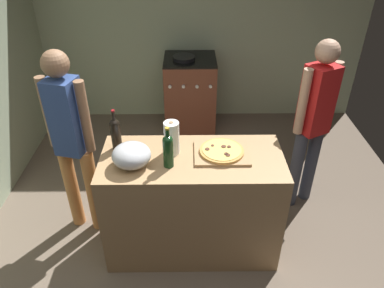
{
  "coord_description": "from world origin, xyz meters",
  "views": [
    {
      "loc": [
        -0.04,
        -1.52,
        2.44
      ],
      "look_at": [
        -0.01,
        0.73,
        0.95
      ],
      "focal_mm": 34.16,
      "sensor_mm": 36.0,
      "label": 1
    }
  ],
  "objects_px": {
    "pizza": "(222,151)",
    "person_in_red": "(314,118)",
    "paper_towel_roll": "(172,138)",
    "wine_bottle_amber": "(168,149)",
    "wine_bottle_dark": "(116,133)",
    "mixing_bowl": "(131,155)",
    "stove": "(190,94)",
    "person_in_stripes": "(71,137)"
  },
  "relations": [
    {
      "from": "mixing_bowl",
      "to": "person_in_stripes",
      "type": "relative_size",
      "value": 0.17
    },
    {
      "from": "pizza",
      "to": "stove",
      "type": "distance_m",
      "value": 1.97
    },
    {
      "from": "wine_bottle_dark",
      "to": "wine_bottle_amber",
      "type": "distance_m",
      "value": 0.45
    },
    {
      "from": "wine_bottle_dark",
      "to": "wine_bottle_amber",
      "type": "height_order",
      "value": "wine_bottle_dark"
    },
    {
      "from": "stove",
      "to": "person_in_stripes",
      "type": "xyz_separation_m",
      "value": [
        -0.93,
        -1.7,
        0.46
      ]
    },
    {
      "from": "mixing_bowl",
      "to": "person_in_red",
      "type": "relative_size",
      "value": 0.17
    },
    {
      "from": "pizza",
      "to": "wine_bottle_amber",
      "type": "bearing_deg",
      "value": -160.34
    },
    {
      "from": "wine_bottle_amber",
      "to": "person_in_red",
      "type": "height_order",
      "value": "person_in_red"
    },
    {
      "from": "stove",
      "to": "paper_towel_roll",
      "type": "bearing_deg",
      "value": -94.36
    },
    {
      "from": "mixing_bowl",
      "to": "wine_bottle_amber",
      "type": "height_order",
      "value": "wine_bottle_amber"
    },
    {
      "from": "wine_bottle_amber",
      "to": "pizza",
      "type": "bearing_deg",
      "value": 19.66
    },
    {
      "from": "paper_towel_roll",
      "to": "person_in_stripes",
      "type": "height_order",
      "value": "person_in_stripes"
    },
    {
      "from": "stove",
      "to": "mixing_bowl",
      "type": "bearing_deg",
      "value": -101.63
    },
    {
      "from": "wine_bottle_amber",
      "to": "stove",
      "type": "relative_size",
      "value": 0.32
    },
    {
      "from": "mixing_bowl",
      "to": "wine_bottle_amber",
      "type": "relative_size",
      "value": 0.88
    },
    {
      "from": "pizza",
      "to": "stove",
      "type": "xyz_separation_m",
      "value": [
        -0.22,
        1.9,
        -0.46
      ]
    },
    {
      "from": "pizza",
      "to": "person_in_red",
      "type": "bearing_deg",
      "value": 31.28
    },
    {
      "from": "wine_bottle_dark",
      "to": "person_in_red",
      "type": "xyz_separation_m",
      "value": [
        1.59,
        0.42,
        -0.12
      ]
    },
    {
      "from": "mixing_bowl",
      "to": "stove",
      "type": "height_order",
      "value": "mixing_bowl"
    },
    {
      "from": "wine_bottle_dark",
      "to": "stove",
      "type": "xyz_separation_m",
      "value": [
        0.55,
        1.81,
        -0.57
      ]
    },
    {
      "from": "stove",
      "to": "person_in_red",
      "type": "distance_m",
      "value": 1.8
    },
    {
      "from": "pizza",
      "to": "person_in_red",
      "type": "distance_m",
      "value": 0.96
    },
    {
      "from": "person_in_red",
      "to": "person_in_stripes",
      "type": "bearing_deg",
      "value": -171.27
    },
    {
      "from": "mixing_bowl",
      "to": "wine_bottle_amber",
      "type": "xyz_separation_m",
      "value": [
        0.26,
        -0.01,
        0.05
      ]
    },
    {
      "from": "wine_bottle_amber",
      "to": "stove",
      "type": "distance_m",
      "value": 2.12
    },
    {
      "from": "paper_towel_roll",
      "to": "person_in_stripes",
      "type": "relative_size",
      "value": 0.16
    },
    {
      "from": "pizza",
      "to": "person_in_red",
      "type": "relative_size",
      "value": 0.2
    },
    {
      "from": "mixing_bowl",
      "to": "wine_bottle_dark",
      "type": "height_order",
      "value": "wine_bottle_dark"
    },
    {
      "from": "paper_towel_roll",
      "to": "wine_bottle_amber",
      "type": "bearing_deg",
      "value": -96.6
    },
    {
      "from": "pizza",
      "to": "wine_bottle_dark",
      "type": "distance_m",
      "value": 0.79
    },
    {
      "from": "paper_towel_roll",
      "to": "stove",
      "type": "xyz_separation_m",
      "value": [
        0.14,
        1.88,
        -0.56
      ]
    },
    {
      "from": "wine_bottle_dark",
      "to": "wine_bottle_amber",
      "type": "bearing_deg",
      "value": -29.29
    },
    {
      "from": "wine_bottle_dark",
      "to": "person_in_red",
      "type": "bearing_deg",
      "value": 14.59
    },
    {
      "from": "person_in_stripes",
      "to": "wine_bottle_amber",
      "type": "bearing_deg",
      "value": -23.42
    },
    {
      "from": "stove",
      "to": "person_in_stripes",
      "type": "bearing_deg",
      "value": -118.63
    },
    {
      "from": "mixing_bowl",
      "to": "stove",
      "type": "xyz_separation_m",
      "value": [
        0.42,
        2.03,
        -0.52
      ]
    },
    {
      "from": "person_in_red",
      "to": "wine_bottle_dark",
      "type": "bearing_deg",
      "value": -165.41
    },
    {
      "from": "mixing_bowl",
      "to": "person_in_red",
      "type": "bearing_deg",
      "value": 23.26
    },
    {
      "from": "mixing_bowl",
      "to": "wine_bottle_dark",
      "type": "bearing_deg",
      "value": 122.86
    },
    {
      "from": "mixing_bowl",
      "to": "person_in_stripes",
      "type": "distance_m",
      "value": 0.61
    },
    {
      "from": "mixing_bowl",
      "to": "paper_towel_roll",
      "type": "relative_size",
      "value": 1.05
    },
    {
      "from": "pizza",
      "to": "wine_bottle_amber",
      "type": "xyz_separation_m",
      "value": [
        -0.38,
        -0.14,
        0.11
      ]
    }
  ]
}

